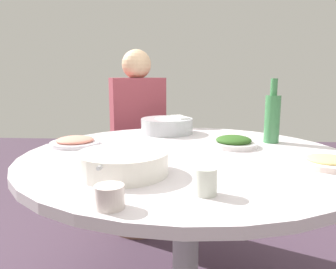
{
  "coord_description": "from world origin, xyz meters",
  "views": [
    {
      "loc": [
        1.28,
        0.01,
        1.06
      ],
      "look_at": [
        -0.04,
        -0.08,
        0.82
      ],
      "focal_mm": 35.09,
      "sensor_mm": 36.0,
      "label": 1
    }
  ],
  "objects_px": {
    "dish_noodles": "(328,162)",
    "tea_cup_near": "(109,197)",
    "diner_left": "(137,118)",
    "tea_cup_far": "(205,181)",
    "stool_for_diner_left": "(139,196)",
    "round_dining_table": "(186,175)",
    "dish_shrimp": "(75,142)",
    "green_bottle": "(272,117)",
    "rice_bowl": "(167,125)",
    "dish_greens": "(234,142)",
    "soup_bowl": "(123,164)"
  },
  "relations": [
    {
      "from": "dish_noodles",
      "to": "tea_cup_near",
      "type": "distance_m",
      "value": 0.78
    },
    {
      "from": "tea_cup_near",
      "to": "diner_left",
      "type": "xyz_separation_m",
      "value": [
        -1.42,
        -0.16,
        0.0
      ]
    },
    {
      "from": "tea_cup_far",
      "to": "diner_left",
      "type": "xyz_separation_m",
      "value": [
        -1.32,
        -0.39,
        -0.01
      ]
    },
    {
      "from": "diner_left",
      "to": "stool_for_diner_left",
      "type": "bearing_deg",
      "value": 180.0
    },
    {
      "from": "tea_cup_near",
      "to": "dish_noodles",
      "type": "bearing_deg",
      "value": 121.63
    },
    {
      "from": "round_dining_table",
      "to": "tea_cup_near",
      "type": "distance_m",
      "value": 0.6
    },
    {
      "from": "dish_shrimp",
      "to": "round_dining_table",
      "type": "bearing_deg",
      "value": 76.43
    },
    {
      "from": "round_dining_table",
      "to": "dish_shrimp",
      "type": "height_order",
      "value": "dish_shrimp"
    },
    {
      "from": "dish_shrimp",
      "to": "tea_cup_near",
      "type": "relative_size",
      "value": 3.08
    },
    {
      "from": "green_bottle",
      "to": "diner_left",
      "type": "bearing_deg",
      "value": -130.53
    },
    {
      "from": "dish_noodles",
      "to": "dish_shrimp",
      "type": "height_order",
      "value": "dish_shrimp"
    },
    {
      "from": "tea_cup_near",
      "to": "tea_cup_far",
      "type": "bearing_deg",
      "value": 114.28
    },
    {
      "from": "tea_cup_far",
      "to": "diner_left",
      "type": "height_order",
      "value": "diner_left"
    },
    {
      "from": "dish_shrimp",
      "to": "tea_cup_far",
      "type": "distance_m",
      "value": 0.8
    },
    {
      "from": "rice_bowl",
      "to": "dish_greens",
      "type": "relative_size",
      "value": 1.36
    },
    {
      "from": "dish_noodles",
      "to": "tea_cup_near",
      "type": "height_order",
      "value": "tea_cup_near"
    },
    {
      "from": "tea_cup_near",
      "to": "stool_for_diner_left",
      "type": "distance_m",
      "value": 1.53
    },
    {
      "from": "rice_bowl",
      "to": "tea_cup_far",
      "type": "distance_m",
      "value": 0.93
    },
    {
      "from": "dish_shrimp",
      "to": "tea_cup_far",
      "type": "bearing_deg",
      "value": 43.72
    },
    {
      "from": "tea_cup_near",
      "to": "diner_left",
      "type": "relative_size",
      "value": 0.09
    },
    {
      "from": "soup_bowl",
      "to": "green_bottle",
      "type": "xyz_separation_m",
      "value": [
        -0.53,
        0.59,
        0.08
      ]
    },
    {
      "from": "soup_bowl",
      "to": "stool_for_diner_left",
      "type": "height_order",
      "value": "soup_bowl"
    },
    {
      "from": "green_bottle",
      "to": "soup_bowl",
      "type": "bearing_deg",
      "value": -47.82
    },
    {
      "from": "soup_bowl",
      "to": "tea_cup_near",
      "type": "xyz_separation_m",
      "value": [
        0.27,
        0.02,
        -0.01
      ]
    },
    {
      "from": "rice_bowl",
      "to": "dish_shrimp",
      "type": "xyz_separation_m",
      "value": [
        0.33,
        -0.39,
        -0.03
      ]
    },
    {
      "from": "soup_bowl",
      "to": "tea_cup_far",
      "type": "relative_size",
      "value": 4.28
    },
    {
      "from": "rice_bowl",
      "to": "stool_for_diner_left",
      "type": "xyz_separation_m",
      "value": [
        -0.41,
        -0.23,
        -0.56
      ]
    },
    {
      "from": "dish_noodles",
      "to": "stool_for_diner_left",
      "type": "bearing_deg",
      "value": -140.91
    },
    {
      "from": "stool_for_diner_left",
      "to": "tea_cup_near",
      "type": "bearing_deg",
      "value": 6.44
    },
    {
      "from": "dish_shrimp",
      "to": "green_bottle",
      "type": "height_order",
      "value": "green_bottle"
    },
    {
      "from": "tea_cup_far",
      "to": "green_bottle",
      "type": "bearing_deg",
      "value": 154.35
    },
    {
      "from": "dish_greens",
      "to": "diner_left",
      "type": "xyz_separation_m",
      "value": [
        -0.73,
        -0.54,
        0.01
      ]
    },
    {
      "from": "rice_bowl",
      "to": "stool_for_diner_left",
      "type": "bearing_deg",
      "value": -151.08
    },
    {
      "from": "tea_cup_near",
      "to": "stool_for_diner_left",
      "type": "xyz_separation_m",
      "value": [
        -1.42,
        -0.16,
        -0.55
      ]
    },
    {
      "from": "tea_cup_far",
      "to": "dish_noodles",
      "type": "bearing_deg",
      "value": 125.11
    },
    {
      "from": "tea_cup_far",
      "to": "diner_left",
      "type": "bearing_deg",
      "value": -163.54
    },
    {
      "from": "rice_bowl",
      "to": "dish_noodles",
      "type": "relative_size",
      "value": 1.33
    },
    {
      "from": "rice_bowl",
      "to": "diner_left",
      "type": "distance_m",
      "value": 0.47
    },
    {
      "from": "green_bottle",
      "to": "stool_for_diner_left",
      "type": "distance_m",
      "value": 1.15
    },
    {
      "from": "round_dining_table",
      "to": "dish_noodles",
      "type": "distance_m",
      "value": 0.52
    },
    {
      "from": "tea_cup_far",
      "to": "stool_for_diner_left",
      "type": "bearing_deg",
      "value": -163.54
    },
    {
      "from": "dish_noodles",
      "to": "diner_left",
      "type": "bearing_deg",
      "value": -140.91
    },
    {
      "from": "soup_bowl",
      "to": "tea_cup_near",
      "type": "relative_size",
      "value": 4.34
    },
    {
      "from": "dish_greens",
      "to": "green_bottle",
      "type": "xyz_separation_m",
      "value": [
        -0.11,
        0.19,
        0.1
      ]
    },
    {
      "from": "dish_shrimp",
      "to": "tea_cup_near",
      "type": "xyz_separation_m",
      "value": [
        0.68,
        0.32,
        0.01
      ]
    },
    {
      "from": "dish_shrimp",
      "to": "stool_for_diner_left",
      "type": "distance_m",
      "value": 0.93
    },
    {
      "from": "tea_cup_near",
      "to": "soup_bowl",
      "type": "bearing_deg",
      "value": -175.19
    },
    {
      "from": "dish_greens",
      "to": "tea_cup_far",
      "type": "distance_m",
      "value": 0.61
    },
    {
      "from": "tea_cup_near",
      "to": "tea_cup_far",
      "type": "xyz_separation_m",
      "value": [
        -0.1,
        0.23,
        0.01
      ]
    },
    {
      "from": "dish_noodles",
      "to": "stool_for_diner_left",
      "type": "height_order",
      "value": "dish_noodles"
    }
  ]
}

